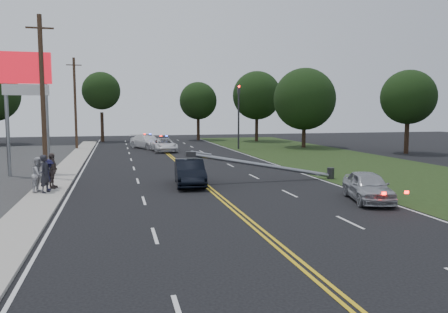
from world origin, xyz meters
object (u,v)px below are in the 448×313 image
object	(u,v)px
pylon_sign	(26,84)
traffic_signal	(239,111)
emergency_a	(164,145)
bystander_a	(45,174)
waiting_sedan	(368,186)
bystander_c	(48,175)
bystander_b	(39,174)
crashed_sedan	(190,172)
fallen_streetlight	(272,166)
bystander_d	(52,171)
utility_pole_far	(75,103)
emergency_b	(148,142)
utility_pole_mid	(43,97)

from	to	relation	value
pylon_sign	traffic_signal	xyz separation A→B (m)	(18.80, 16.00, -1.79)
emergency_a	bystander_a	bearing A→B (deg)	-114.20
waiting_sedan	bystander_c	distance (m)	16.09
bystander_a	bystander_c	xyz separation A→B (m)	(0.05, 0.64, -0.15)
traffic_signal	bystander_b	world-z (taller)	traffic_signal
waiting_sedan	crashed_sedan	bearing A→B (deg)	154.76
emergency_a	bystander_b	world-z (taller)	bystander_b
waiting_sedan	emergency_a	xyz separation A→B (m)	(-6.69, 27.44, -0.01)
pylon_sign	traffic_signal	distance (m)	24.75
fallen_streetlight	bystander_b	distance (m)	13.01
bystander_c	bystander_d	world-z (taller)	bystander_d
traffic_signal	fallen_streetlight	size ratio (longest dim) A/B	0.75
bystander_d	fallen_streetlight	bearing A→B (deg)	-72.02
utility_pole_far	waiting_sedan	world-z (taller)	utility_pole_far
waiting_sedan	bystander_d	xyz separation A→B (m)	(-14.86, 6.52, 0.37)
emergency_b	bystander_b	xyz separation A→B (m)	(-7.29, -26.19, 0.24)
utility_pole_mid	crashed_sedan	bearing A→B (deg)	-26.89
crashed_sedan	emergency_a	size ratio (longest dim) A/B	0.91
emergency_b	bystander_a	bearing A→B (deg)	-131.73
pylon_sign	waiting_sedan	xyz separation A→B (m)	(17.08, -12.59, -5.30)
emergency_b	bystander_c	distance (m)	26.74
emergency_a	bystander_c	distance (m)	23.05
bystander_d	bystander_b	bearing A→B (deg)	170.20
waiting_sedan	bystander_b	world-z (taller)	bystander_b
fallen_streetlight	bystander_d	distance (m)	12.47
pylon_sign	bystander_d	world-z (taller)	pylon_sign
emergency_b	traffic_signal	bearing A→B (deg)	-45.01
utility_pole_far	bystander_c	xyz separation A→B (m)	(0.82, -26.67, -4.15)
pylon_sign	waiting_sedan	distance (m)	21.87
emergency_a	bystander_a	size ratio (longest dim) A/B	2.58
crashed_sedan	bystander_d	world-z (taller)	bystander_d
pylon_sign	utility_pole_mid	size ratio (longest dim) A/B	0.80
bystander_c	utility_pole_mid	bearing A→B (deg)	1.68
utility_pole_mid	bystander_b	world-z (taller)	utility_pole_mid
utility_pole_far	fallen_streetlight	bearing A→B (deg)	-62.76
utility_pole_far	waiting_sedan	bearing A→B (deg)	-64.16
traffic_signal	emergency_a	size ratio (longest dim) A/B	1.42
emergency_b	bystander_d	world-z (taller)	bystander_d
fallen_streetlight	bystander_d	xyz separation A→B (m)	(-12.47, -0.07, 0.15)
emergency_b	bystander_d	bearing A→B (deg)	-132.10
bystander_a	bystander_d	bearing A→B (deg)	15.57
crashed_sedan	waiting_sedan	distance (m)	9.80
fallen_streetlight	emergency_a	size ratio (longest dim) A/B	1.89
fallen_streetlight	waiting_sedan	xyz separation A→B (m)	(2.39, -6.59, -0.22)
pylon_sign	utility_pole_mid	distance (m)	2.55
emergency_a	bystander_d	bearing A→B (deg)	-114.96
pylon_sign	utility_pole_mid	bearing A→B (deg)	-56.98
bystander_c	bystander_b	bearing A→B (deg)	123.23
crashed_sedan	emergency_a	world-z (taller)	crashed_sedan
crashed_sedan	emergency_a	distance (m)	21.09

